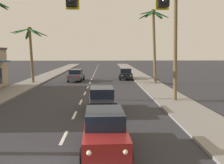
{
  "coord_description": "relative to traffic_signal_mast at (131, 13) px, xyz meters",
  "views": [
    {
      "loc": [
        2.01,
        -8.13,
        4.17
      ],
      "look_at": [
        2.48,
        8.0,
        2.2
      ],
      "focal_mm": 40.04,
      "sensor_mm": 36.0,
      "label": 1
    }
  ],
  "objects": [
    {
      "name": "sidewalk_right",
      "position": [
        4.97,
        20.27,
        -5.28
      ],
      "size": [
        3.2,
        110.0,
        0.14
      ],
      "primitive_type": "cube",
      "color": "gray",
      "rests_on": "ground"
    },
    {
      "name": "sidewalk_left",
      "position": [
        -10.63,
        20.27,
        -5.28
      ],
      "size": [
        3.2,
        110.0,
        0.14
      ],
      "primitive_type": "cube",
      "color": "gray",
      "rests_on": "ground"
    },
    {
      "name": "lane_markings",
      "position": [
        -2.38,
        20.25,
        -5.35
      ],
      "size": [
        4.28,
        88.72,
        0.01
      ],
      "color": "silver",
      "rests_on": "ground"
    },
    {
      "name": "traffic_signal_mast",
      "position": [
        0.0,
        0.0,
        0.0
      ],
      "size": [
        11.32,
        0.41,
        7.29
      ],
      "color": "#2D2D33",
      "rests_on": "ground"
    },
    {
      "name": "sedan_lead_at_stop_bar",
      "position": [
        -0.83,
        2.48,
        -4.5
      ],
      "size": [
        2.07,
        4.5,
        1.68
      ],
      "color": "maroon",
      "rests_on": "ground"
    },
    {
      "name": "sedan_third_in_queue",
      "position": [
        -1.04,
        9.31,
        -4.5
      ],
      "size": [
        2.1,
        4.51,
        1.68
      ],
      "color": "black",
      "rests_on": "ground"
    },
    {
      "name": "sedan_oncoming_far",
      "position": [
        -4.89,
        27.51,
        -4.5
      ],
      "size": [
        2.15,
        4.52,
        1.68
      ],
      "color": "#4C515B",
      "rests_on": "ground"
    },
    {
      "name": "sedan_parked_nearest_kerb",
      "position": [
        2.31,
        29.6,
        -4.5
      ],
      "size": [
        2.03,
        4.48,
        1.68
      ],
      "color": "black",
      "rests_on": "ground"
    },
    {
      "name": "palm_left_third",
      "position": [
        -10.48,
        25.18,
        -0.09
      ],
      "size": [
        4.75,
        4.29,
        7.36
      ],
      "color": "brown",
      "rests_on": "ground"
    },
    {
      "name": "palm_right_second",
      "position": [
        4.9,
        12.53,
        2.13
      ],
      "size": [
        3.92,
        4.33,
        10.24
      ],
      "color": "brown",
      "rests_on": "ground"
    },
    {
      "name": "palm_right_third",
      "position": [
        5.38,
        24.09,
        1.29
      ],
      "size": [
        3.96,
        3.91,
        9.48
      ],
      "color": "brown",
      "rests_on": "ground"
    }
  ]
}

